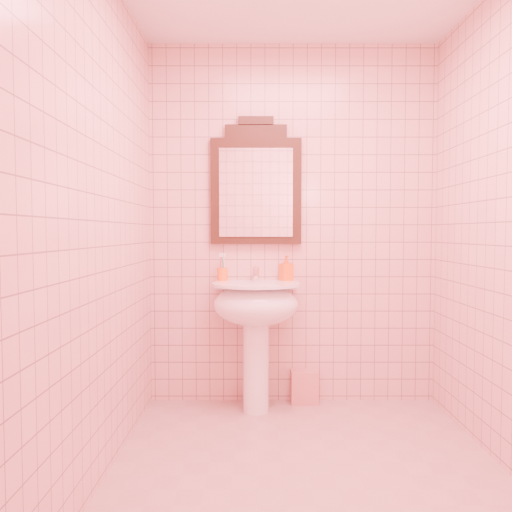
{
  "coord_description": "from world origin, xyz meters",
  "views": [
    {
      "loc": [
        -0.26,
        -2.4,
        1.2
      ],
      "look_at": [
        -0.26,
        0.55,
        1.06
      ],
      "focal_mm": 35.0,
      "sensor_mm": 36.0,
      "label": 1
    }
  ],
  "objects_px": {
    "mirror": "(256,186)",
    "soap_dispenser": "(286,268)",
    "towel": "(304,387)",
    "toothbrush_cup": "(222,274)",
    "pedestal_sink": "(256,313)"
  },
  "relations": [
    {
      "from": "pedestal_sink",
      "to": "toothbrush_cup",
      "type": "distance_m",
      "value": 0.37
    },
    {
      "from": "toothbrush_cup",
      "to": "soap_dispenser",
      "type": "distance_m",
      "value": 0.44
    },
    {
      "from": "mirror",
      "to": "soap_dispenser",
      "type": "bearing_deg",
      "value": -11.44
    },
    {
      "from": "pedestal_sink",
      "to": "soap_dispenser",
      "type": "bearing_deg",
      "value": 37.3
    },
    {
      "from": "soap_dispenser",
      "to": "towel",
      "type": "height_order",
      "value": "soap_dispenser"
    },
    {
      "from": "toothbrush_cup",
      "to": "mirror",
      "type": "bearing_deg",
      "value": 13.22
    },
    {
      "from": "pedestal_sink",
      "to": "toothbrush_cup",
      "type": "bearing_deg",
      "value": 147.46
    },
    {
      "from": "mirror",
      "to": "soap_dispenser",
      "type": "xyz_separation_m",
      "value": [
        0.21,
        -0.04,
        -0.57
      ]
    },
    {
      "from": "pedestal_sink",
      "to": "mirror",
      "type": "height_order",
      "value": "mirror"
    },
    {
      "from": "toothbrush_cup",
      "to": "towel",
      "type": "xyz_separation_m",
      "value": [
        0.57,
        0.02,
        -0.8
      ]
    },
    {
      "from": "toothbrush_cup",
      "to": "towel",
      "type": "bearing_deg",
      "value": 2.18
    },
    {
      "from": "toothbrush_cup",
      "to": "soap_dispenser",
      "type": "bearing_deg",
      "value": 1.56
    },
    {
      "from": "pedestal_sink",
      "to": "soap_dispenser",
      "type": "relative_size",
      "value": 4.96
    },
    {
      "from": "soap_dispenser",
      "to": "towel",
      "type": "distance_m",
      "value": 0.85
    },
    {
      "from": "towel",
      "to": "soap_dispenser",
      "type": "bearing_deg",
      "value": -175.75
    }
  ]
}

